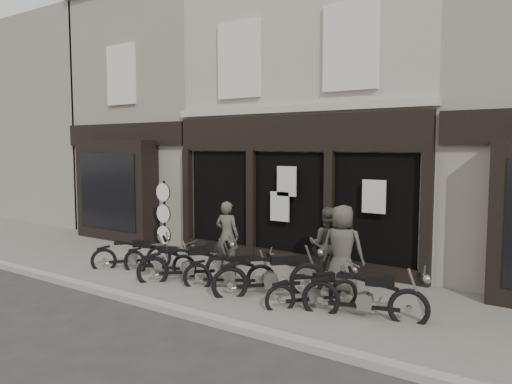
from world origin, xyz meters
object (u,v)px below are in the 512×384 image
Objects in this scene: man_right at (342,249)px; advert_sign_post at (164,219)px; motorcycle_3 at (230,275)px; motorcycle_6 at (365,300)px; motorcycle_1 at (160,263)px; man_left at (227,235)px; motorcycle_4 at (270,279)px; motorcycle_2 at (188,267)px; man_centre at (327,244)px; motorcycle_0 at (133,257)px; motorcycle_5 at (314,294)px.

man_right is 5.92m from advert_sign_post.
motorcycle_3 is 3.09m from motorcycle_6.
motorcycle_1 is 0.89× the size of motorcycle_6.
man_left reaches higher than motorcycle_6.
man_left is at bearing 103.86° from motorcycle_4.
man_centre reaches higher than motorcycle_2.
man_right reaches higher than motorcycle_1.
man_centre is 0.91× the size of man_right.
motorcycle_4 is 1.12× the size of man_centre.
motorcycle_4 is at bearing -26.45° from motorcycle_3.
motorcycle_1 is 4.38m from man_right.
motorcycle_4 is at bearing -48.63° from motorcycle_0.
man_left is at bearing 100.51° from motorcycle_3.
motorcycle_2 is 1.12× the size of motorcycle_5.
motorcycle_2 is 3.17m from motorcycle_5.
motorcycle_3 reaches higher than motorcycle_0.
motorcycle_5 is at bearing 88.48° from man_centre.
motorcycle_2 is 0.95× the size of motorcycle_4.
motorcycle_3 is 1.15× the size of motorcycle_5.
man_centre is 0.90m from man_right.
motorcycle_2 is 1.06× the size of man_centre.
motorcycle_5 is 0.73× the size of advert_sign_post.
motorcycle_1 is 3.08m from motorcycle_4.
motorcycle_1 is (1.03, -0.06, 0.00)m from motorcycle_0.
motorcycle_6 is 1.32× the size of man_left.
motorcycle_6 is at bearing 121.88° from man_right.
motorcycle_2 is at bearing -18.35° from motorcycle_1.
man_centre is (3.52, 1.70, 0.57)m from motorcycle_1.
motorcycle_2 is at bearing -33.21° from advert_sign_post.
man_left reaches higher than motorcycle_2.
motorcycle_3 is (2.10, 0.03, 0.00)m from motorcycle_1.
advert_sign_post is (-0.66, 1.73, 0.67)m from motorcycle_0.
motorcycle_2 is at bearing 129.60° from motorcycle_5.
advert_sign_post is (-2.67, 1.86, 0.63)m from motorcycle_2.
motorcycle_5 is at bearing -53.39° from motorcycle_4.
motorcycle_2 is 4.21m from motorcycle_6.
advert_sign_post is (-6.88, 1.85, 0.62)m from motorcycle_6.
motorcycle_4 reaches higher than motorcycle_0.
advert_sign_post is at bearing -22.22° from man_centre.
motorcycle_0 is 0.87× the size of motorcycle_4.
motorcycle_2 is at bearing 164.95° from motorcycle_6.
advert_sign_post reaches higher than motorcycle_2.
man_centre is at bearing 11.30° from motorcycle_1.
motorcycle_2 is (0.97, -0.07, 0.05)m from motorcycle_1.
man_left is 0.77× the size of advert_sign_post.
motorcycle_2 is 3.15m from man_centre.
motorcycle_1 is at bearing 150.49° from motorcycle_3.
man_left reaches higher than motorcycle_3.
motorcycle_3 is 2.27m from man_centre.
motorcycle_0 is 3.13m from motorcycle_3.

